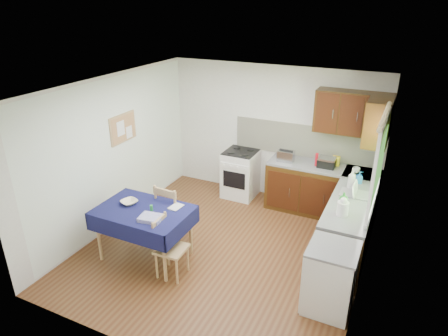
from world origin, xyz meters
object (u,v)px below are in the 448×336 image
at_px(sandwich_press, 327,162).
at_px(chair_near, 169,245).
at_px(chair_far, 172,212).
at_px(toaster, 286,156).
at_px(dish_rack, 354,193).
at_px(kettle, 343,207).
at_px(dining_table, 144,216).

bearing_deg(sandwich_press, chair_near, -102.72).
distance_m(chair_far, toaster, 2.28).
height_order(chair_near, sandwich_press, sandwich_press).
height_order(chair_far, dish_rack, dish_rack).
relative_size(chair_near, kettle, 3.37).
relative_size(toaster, dish_rack, 0.70).
height_order(chair_near, dish_rack, dish_rack).
height_order(toaster, sandwich_press, toaster).
xyz_separation_m(chair_near, sandwich_press, (1.53, 2.62, 0.52)).
bearing_deg(kettle, dining_table, -161.18).
bearing_deg(dining_table, dish_rack, 13.65).
distance_m(chair_near, toaster, 2.74).
bearing_deg(chair_far, chair_near, 122.84).
bearing_deg(kettle, chair_far, -170.93).
relative_size(chair_near, dish_rack, 2.17).
relative_size(chair_near, toaster, 3.08).
xyz_separation_m(chair_far, chair_near, (0.37, -0.68, -0.07)).
bearing_deg(sandwich_press, dining_table, -112.60).
xyz_separation_m(dining_table, toaster, (1.35, 2.38, 0.30)).
bearing_deg(kettle, sandwich_press, 109.31).
bearing_deg(dining_table, chair_far, 56.04).
distance_m(toaster, kettle, 1.94).
xyz_separation_m(toaster, sandwich_press, (0.70, 0.06, -0.02)).
distance_m(chair_near, sandwich_press, 3.08).
bearing_deg(sandwich_press, dish_rack, -37.86).
xyz_separation_m(chair_far, toaster, (1.20, 1.88, 0.46)).
xyz_separation_m(chair_far, kettle, (2.45, 0.39, 0.48)).
relative_size(chair_far, kettle, 3.88).
height_order(chair_near, kettle, kettle).
height_order(toaster, kettle, kettle).
relative_size(chair_far, dish_rack, 2.50).
relative_size(toaster, kettle, 1.09).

